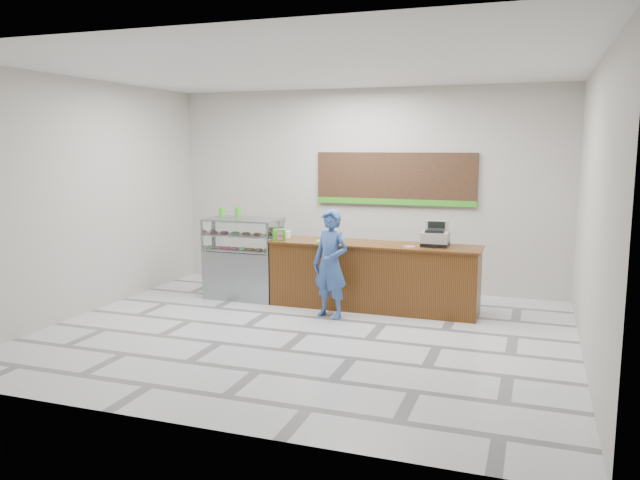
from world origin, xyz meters
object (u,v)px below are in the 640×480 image
(sales_counter, at_px, (373,276))
(customer, at_px, (331,264))
(display_case, at_px, (244,257))
(cash_register, at_px, (436,237))
(serving_tray, at_px, (329,241))

(sales_counter, height_order, customer, customer)
(sales_counter, xyz_separation_m, customer, (-0.47, -0.68, 0.29))
(display_case, bearing_deg, sales_counter, 0.01)
(sales_counter, xyz_separation_m, cash_register, (0.93, 0.07, 0.65))
(display_case, relative_size, customer, 0.83)
(cash_register, relative_size, serving_tray, 1.01)
(customer, bearing_deg, cash_register, 45.44)
(display_case, distance_m, customer, 1.88)
(customer, bearing_deg, sales_counter, 72.55)
(display_case, bearing_deg, customer, -21.15)
(sales_counter, height_order, display_case, display_case)
(display_case, xyz_separation_m, cash_register, (3.15, 0.07, 0.49))
(display_case, distance_m, serving_tray, 1.56)
(sales_counter, relative_size, cash_register, 7.70)
(serving_tray, relative_size, customer, 0.26)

